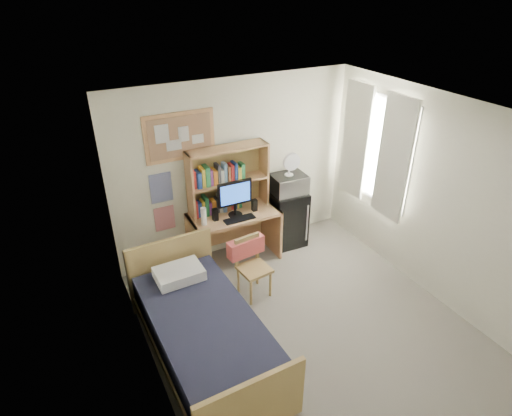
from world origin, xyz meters
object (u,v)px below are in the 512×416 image
speaker_right (254,205)px  desk_fan (289,165)px  speaker_left (215,215)px  mini_fridge (286,218)px  desk_chair (254,269)px  desk (234,237)px  monitor (235,199)px  bed (205,337)px  bulletin_board (180,136)px  microwave (288,184)px

speaker_right → desk_fan: bearing=9.4°
speaker_left → desk_fan: 1.30m
mini_fridge → speaker_right: speaker_right is taller
desk_chair → desk: bearing=76.6°
monitor → speaker_right: monitor is taller
mini_fridge → speaker_left: size_ratio=5.12×
desk → bed: bearing=-124.2°
bulletin_board → desk_chair: size_ratio=1.14×
desk_chair → bulletin_board: bearing=106.2°
bed → desk_fan: 2.73m
speaker_right → desk: bearing=168.7°
mini_fridge → speaker_right: (-0.62, -0.12, 0.43)m
bed → speaker_left: (0.76, 1.48, 0.59)m
mini_fridge → microwave: microwave is taller
bed → monitor: bearing=53.0°
speaker_left → desk_fan: size_ratio=0.53×
microwave → mini_fridge: bearing=90.0°
mini_fridge → monitor: (-0.92, -0.12, 0.61)m
bulletin_board → speaker_left: size_ratio=5.44×
bed → monitor: 1.97m
desk_chair → mini_fridge: bearing=34.7°
bed → speaker_right: speaker_right is taller
desk → microwave: 1.12m
desk_chair → desk_fan: size_ratio=2.55×
desk → monitor: 0.66m
desk_chair → mini_fridge: (1.02, 0.89, 0.03)m
speaker_left → microwave: microwave is taller
speaker_right → mini_fridge: bearing=11.1°
speaker_left → desk_fan: desk_fan is taller
desk_chair → speaker_right: speaker_right is taller
speaker_left → mini_fridge: bearing=5.7°
bulletin_board → speaker_right: 1.42m
bulletin_board → speaker_right: size_ratio=5.47×
desk_chair → monitor: 1.01m
desk → speaker_right: 0.57m
desk → speaker_right: (0.30, -0.06, 0.48)m
bulletin_board → desk_chair: bulletin_board is taller
desk_chair → monitor: size_ratio=1.57×
bed → desk_fan: desk_fan is taller
desk → monitor: monitor is taller
desk_chair → monitor: bearing=76.1°
desk_chair → speaker_right: bearing=56.1°
desk → desk_chair: bearing=-96.5°
bed → desk_fan: (1.98, 1.57, 1.05)m
monitor → desk_fan: size_ratio=1.63×
desk → desk_chair: (-0.10, -0.83, 0.02)m
monitor → microwave: monitor is taller
desk → bed: size_ratio=0.60×
speaker_right → bed: bearing=-132.3°
desk → bulletin_board: bearing=151.7°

